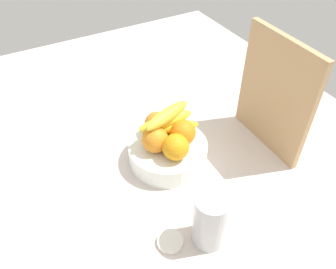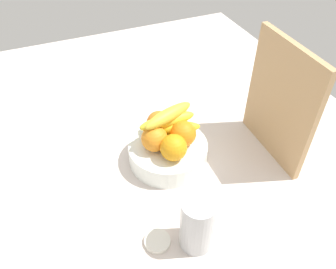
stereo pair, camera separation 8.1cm
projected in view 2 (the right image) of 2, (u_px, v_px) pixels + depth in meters
ground_plane at (167, 158)px, 107.57cm from camera, size 180.00×140.00×3.00cm
fruit_bowl at (168, 152)px, 102.83cm from camera, size 23.56×23.56×6.27cm
orange_front_left at (174, 148)px, 94.31cm from camera, size 7.62×7.62×7.62cm
orange_front_right at (183, 134)px, 98.64cm from camera, size 7.62×7.62×7.62cm
orange_center at (159, 123)px, 102.04cm from camera, size 7.62×7.62×7.62cm
orange_back_left at (154, 139)px, 97.04cm from camera, size 7.62×7.62×7.62cm
banana_bunch at (169, 123)px, 99.69cm from camera, size 13.47×18.12×10.60cm
cutting_board at (280, 102)px, 96.68cm from camera, size 28.04×2.48×36.00cm
thermos_tumbler at (198, 224)px, 79.00cm from camera, size 8.24×8.24×15.31cm
jar_lid at (157, 241)px, 83.52cm from camera, size 6.46×6.46×1.13cm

